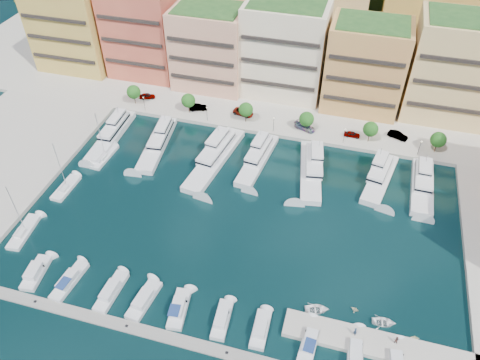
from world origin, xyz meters
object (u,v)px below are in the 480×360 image
(lamppost_4, at_px, (420,146))
(yacht_2, at_px, (216,155))
(cruiser_1, at_px, (69,281))
(tender_2, at_px, (384,322))
(yacht_4, at_px, (311,168))
(car_1, at_px, (198,107))
(lamppost_2, at_px, (274,122))
(yacht_6, at_px, (422,183))
(tree_4, at_px, (371,129))
(tree_3, at_px, (307,119))
(yacht_3, at_px, (258,157))
(tree_0, at_px, (134,92))
(car_2, at_px, (243,112))
(cruiser_7, at_px, (309,342))
(tree_2, at_px, (246,110))
(person_0, at_px, (355,331))
(yacht_0, at_px, (112,133))
(cruiser_6, at_px, (261,330))
(car_4, at_px, (352,134))
(tender_3, at_px, (415,338))
(car_0, at_px, (147,96))
(person_1, at_px, (396,340))
(lamppost_1, at_px, (207,111))
(cruiser_0, at_px, (36,273))
(cruiser_4, at_px, (179,309))
(yacht_5, at_px, (380,176))
(sailboat_0, at_px, (24,232))
(tender_1, at_px, (355,309))
(cruiser_2, at_px, (111,292))
(cruiser_3, at_px, (144,300))
(cruiser_5, at_px, (222,320))
(tree_5, at_px, (438,140))
(cruiser_8, at_px, (355,354))
(lamppost_0, at_px, (144,101))
(car_3, at_px, (305,127))

(lamppost_4, bearing_deg, yacht_2, -163.71)
(cruiser_1, relative_size, tender_2, 2.26)
(yacht_4, relative_size, car_1, 4.46)
(lamppost_2, bearing_deg, yacht_6, -16.10)
(tree_4, bearing_deg, tender_2, -82.66)
(tree_3, distance_m, yacht_3, 16.88)
(tree_0, xyz_separation_m, tree_3, (48.00, 0.00, 0.00))
(car_2, bearing_deg, cruiser_7, -143.25)
(tree_2, bearing_deg, person_0, -58.38)
(yacht_0, distance_m, cruiser_6, 66.31)
(car_2, distance_m, car_4, 29.37)
(tender_3, xyz_separation_m, car_0, (-73.66, 56.00, 1.34))
(yacht_3, distance_m, cruiser_6, 45.81)
(yacht_2, height_order, car_2, yacht_2)
(yacht_4, distance_m, person_1, 45.07)
(lamppost_1, relative_size, cruiser_6, 0.57)
(car_4, bearing_deg, tree_4, -103.61)
(tree_0, distance_m, tender_2, 87.11)
(tree_3, height_order, car_0, tree_3)
(cruiser_0, bearing_deg, yacht_6, 32.60)
(cruiser_7, bearing_deg, car_2, 114.83)
(cruiser_4, height_order, person_1, person_1)
(tree_0, distance_m, yacht_5, 69.05)
(cruiser_7, bearing_deg, car_0, 132.63)
(tree_4, distance_m, yacht_4, 19.17)
(sailboat_0, bearing_deg, car_0, 85.76)
(yacht_5, relative_size, yacht_6, 1.00)
(tender_1, bearing_deg, cruiser_2, 118.74)
(tender_3, distance_m, car_1, 79.30)
(cruiser_3, bearing_deg, cruiser_2, -179.97)
(lamppost_1, height_order, car_1, lamppost_1)
(yacht_2, xyz_separation_m, cruiser_2, (-6.55, -42.02, -0.66))
(cruiser_1, xyz_separation_m, cruiser_5, (29.80, 0.04, -0.02))
(cruiser_4, distance_m, sailboat_0, 38.35)
(yacht_2, relative_size, car_4, 6.34)
(tree_5, bearing_deg, tree_2, 180.00)
(lamppost_4, height_order, car_1, lamppost_4)
(cruiser_4, bearing_deg, tender_2, 11.62)
(cruiser_6, height_order, cruiser_8, same)
(lamppost_0, relative_size, car_4, 1.04)
(yacht_4, relative_size, cruiser_0, 2.66)
(lamppost_0, relative_size, lamppost_1, 1.00)
(car_3, distance_m, person_1, 60.53)
(cruiser_2, xyz_separation_m, tender_3, (53.42, 5.60, -0.13))
(car_0, bearing_deg, tree_5, -112.86)
(tree_5, distance_m, car_0, 78.08)
(tender_2, bearing_deg, yacht_3, 33.36)
(tree_4, bearing_deg, cruiser_2, -125.67)
(tree_2, relative_size, car_1, 1.15)
(yacht_5, relative_size, cruiser_8, 2.04)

